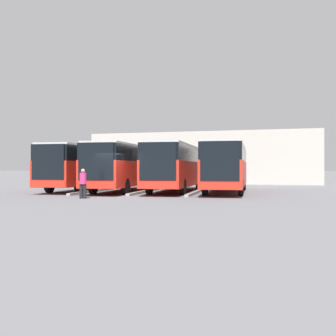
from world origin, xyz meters
TOP-DOWN VIEW (x-y plane):
  - ground_plane at (0.00, 0.00)m, footprint 600.00×600.00m
  - bus_0 at (-5.27, -6.10)m, footprint 3.45×12.10m
  - curb_divider_0 at (-3.52, -4.34)m, footprint 0.92×7.79m
  - bus_1 at (-1.76, -6.01)m, footprint 3.45×12.10m
  - curb_divider_1 at (0.00, -4.25)m, footprint 0.92×7.79m
  - bus_2 at (1.76, -5.35)m, footprint 3.45×12.10m
  - curb_divider_2 at (3.52, -3.58)m, footprint 0.92×7.79m
  - bus_3 at (5.27, -5.92)m, footprint 3.45×12.10m
  - pedestrian at (1.27, 2.04)m, footprint 0.45×0.45m
  - station_building at (0.00, -27.85)m, footprint 25.06×16.30m

SIDE VIEW (x-z plane):
  - ground_plane at x=0.00m, z-range 0.00..0.00m
  - curb_divider_0 at x=-3.52m, z-range 0.00..0.15m
  - curb_divider_1 at x=0.00m, z-range 0.00..0.15m
  - curb_divider_2 at x=3.52m, z-range 0.00..0.15m
  - pedestrian at x=1.27m, z-range 0.06..1.67m
  - bus_0 at x=-5.27m, z-range 0.19..3.43m
  - bus_1 at x=-1.76m, z-range 0.19..3.43m
  - bus_2 at x=1.76m, z-range 0.19..3.43m
  - bus_3 at x=5.27m, z-range 0.19..3.43m
  - station_building at x=0.00m, z-range 0.02..5.62m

